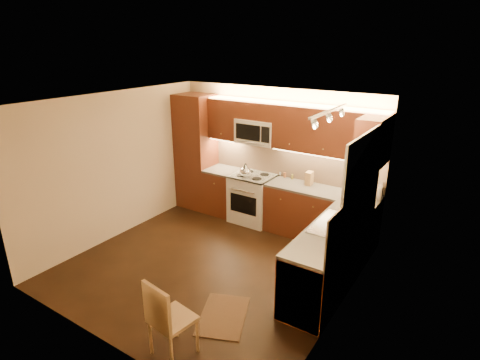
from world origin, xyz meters
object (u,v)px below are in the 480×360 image
Objects in this scene: knife_block at (309,178)px; sink at (336,220)px; microwave at (257,131)px; soap_bottle at (370,204)px; stove at (253,198)px; kettle at (245,170)px; dining_chair at (173,317)px; toaster_oven at (369,190)px.

sink is at bearing -57.76° from knife_block.
microwave is 0.88× the size of sink.
soap_bottle is (0.24, 0.79, 0.01)m from sink.
sink is 3.70× the size of knife_block.
stove is 5.13× the size of soap_bottle.
stove is at bearing 47.21° from kettle.
microwave is 3.85m from dining_chair.
kettle is 2.18m from toaster_oven.
microwave reaches higher than toaster_oven.
soap_bottle is (2.32, -0.20, -0.05)m from kettle.
knife_block is 3.55m from dining_chair.
soap_bottle is (2.24, -0.34, 0.53)m from stove.
dining_chair is at bearing -72.75° from stove.
dining_chair is (-0.01, -3.51, -0.54)m from knife_block.
toaster_oven is at bearing -5.70° from kettle.
knife_block is at bearing 0.94° from microwave.
stove is at bearing 150.64° from sink.
kettle is 0.26× the size of dining_chair.
kettle is 1.07× the size of knife_block.
knife_block is (1.13, 0.29, -0.03)m from kettle.
soap_bottle is at bearing -17.98° from kettle.
knife_block is (-1.03, 0.01, -0.00)m from toaster_oven.
stove is 1.20m from knife_block.
sink is 2.48m from dining_chair.
sink is 2.17× the size of toaster_oven.
knife_block reaches higher than sink.
kettle is 3.46m from dining_chair.
microwave reaches higher than dining_chair.
knife_block reaches higher than dining_chair.
knife_block is (1.05, 0.02, -0.70)m from microwave.
stove is 3.95× the size of knife_block.
microwave is 1.91× the size of toaster_oven.
knife_block is at bearing 8.24° from stove.
stove is 2.35m from sink.
stove is 0.97× the size of dining_chair.
knife_block is at bearing 126.61° from sink.
dining_chair is at bearing -113.20° from sink.
knife_block is (1.05, 0.15, 0.56)m from stove.
microwave is at bearing 164.32° from toaster_oven.
stove is 2.33m from soap_bottle.
toaster_oven is at bearing 82.07° from dining_chair.
kettle is (-2.08, 0.99, 0.07)m from sink.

